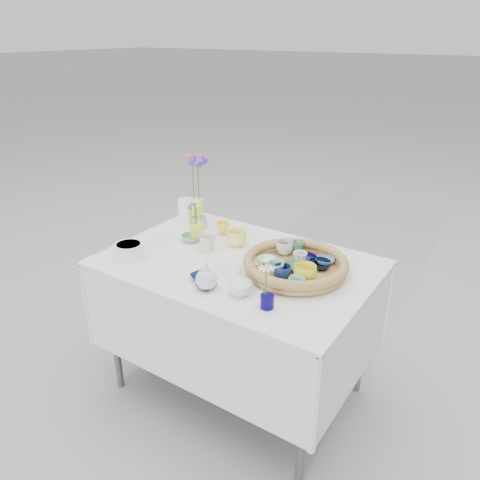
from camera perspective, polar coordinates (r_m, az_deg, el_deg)
The scene contains 34 objects.
ground at distance 2.66m, azimuth -0.25°, elevation -17.52°, with size 80.00×80.00×0.00m, color gray.
display_table at distance 2.66m, azimuth -0.25°, elevation -17.52°, with size 1.26×0.86×0.77m, color silver, non-canonical shape.
wicker_tray at distance 2.12m, azimuth 6.78°, elevation -3.08°, with size 0.47×0.47×0.08m, color #965F33, non-canonical shape.
tray_ceramic_0 at distance 2.18m, azimuth 7.93°, elevation -2.41°, with size 0.11×0.11×0.03m, color #0B053B.
tray_ceramic_1 at distance 2.15m, azimuth 9.70°, elevation -2.99°, with size 0.10×0.10×0.03m, color black.
tray_ceramic_2 at distance 2.01m, azimuth 7.93°, elevation -4.09°, with size 0.10×0.10×0.08m, color yellow.
tray_ceramic_3 at distance 2.13m, azimuth 6.65°, elevation -3.23°, with size 0.11×0.11×0.03m, color #3D7345.
tray_ceramic_4 at distance 2.04m, azimuth 4.35°, elevation -3.63°, with size 0.08×0.08×0.07m, color #86B886.
tray_ceramic_5 at distance 2.17m, azimuth 3.31°, elevation -2.53°, with size 0.09×0.09×0.03m, color #B3EFE3.
tray_ceramic_6 at distance 2.25m, azimuth 5.47°, elevation -0.95°, with size 0.08×0.08×0.07m, color #B3C4BD.
tray_ceramic_7 at distance 2.16m, azimuth 7.30°, elevation -2.28°, with size 0.07×0.07×0.06m, color silver.
tray_ceramic_8 at distance 2.19m, azimuth 10.29°, elevation -2.55°, with size 0.09×0.09×0.03m, color #7BA7CC.
tray_ceramic_9 at distance 2.03m, azimuth 5.18°, elevation -3.94°, with size 0.08×0.08×0.06m, color navy.
tray_ceramic_10 at distance 2.14m, azimuth 1.66°, elevation -2.82°, with size 0.09×0.09×0.03m, color #FFF68F.
tray_ceramic_11 at distance 1.94m, azimuth 6.91°, elevation -5.44°, with size 0.07×0.07×0.06m, color #74B69C.
tray_ceramic_12 at distance 2.27m, azimuth 7.06°, elevation -0.89°, with size 0.06×0.06×0.06m, color #387F53.
loose_ceramic_0 at distance 2.51m, azimuth -2.08°, elevation 1.46°, with size 0.07×0.07×0.07m, color yellow.
loose_ceramic_1 at distance 2.37m, azimuth -0.39°, elevation 0.23°, with size 0.10×0.10×0.08m, color #F7F066.
loose_ceramic_2 at distance 2.45m, azimuth -5.93°, elevation 0.25°, with size 0.11×0.11×0.03m, color #5D9D67.
loose_ceramic_3 at distance 2.33m, azimuth -3.99°, elevation -0.36°, with size 0.08×0.08×0.08m, color beige.
loose_ceramic_4 at distance 2.07m, azimuth -4.64°, elevation -4.49°, with size 0.10×0.10×0.02m, color #080E4C.
loose_ceramic_5 at distance 2.60m, azimuth -5.01°, elevation 2.17°, with size 0.09×0.09×0.07m, color #91CBAE.
loose_ceramic_6 at distance 2.00m, azimuth -4.12°, elevation -5.66°, with size 0.08×0.08×0.02m, color black.
fluted_bowl at distance 2.31m, azimuth -13.37°, elevation -1.27°, with size 0.14×0.14×0.07m, color silver, non-canonical shape.
bud_vase_paleblue at distance 1.97m, azimuth -4.14°, elevation -4.20°, with size 0.09×0.09×0.14m, color silver, non-canonical shape.
bud_vase_seafoam at distance 1.93m, azimuth 0.01°, elevation -5.24°, with size 0.10×0.10×0.11m, color silver.
bud_vase_cobalt at distance 1.86m, azimuth 3.33°, elevation -7.50°, with size 0.06×0.06×0.06m, color #060046.
single_daisy at distance 1.82m, azimuth 3.16°, elevation -5.08°, with size 0.08×0.08×0.14m, color white, non-canonical shape.
tall_vase_yellow at distance 2.65m, azimuth -5.31°, elevation 3.46°, with size 0.08×0.08×0.14m, color #FCFE3C.
gerbera at distance 2.59m, azimuth -5.75°, elevation 7.50°, with size 0.10×0.10×0.26m, color orange, non-canonical shape.
hydrangea at distance 2.59m, azimuth -5.11°, elevation 7.23°, with size 0.09×0.09×0.31m, color #5E33B1, non-canonical shape.
white_pitcher at distance 2.71m, azimuth -6.60°, elevation 3.69°, with size 0.13×0.09×0.12m, color white, non-canonical shape.
daisy_cup at distance 2.47m, azimuth -5.25°, elevation 1.15°, with size 0.07×0.07×0.08m, color yellow.
daisy_posy at distance 2.43m, azimuth -5.65°, elevation 3.40°, with size 0.08×0.08×0.14m, color white, non-canonical shape.
Camera 1 is at (1.11, -1.65, 1.77)m, focal length 35.00 mm.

